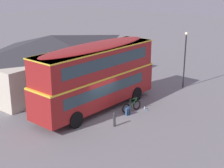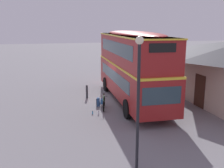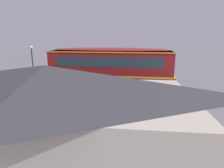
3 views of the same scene
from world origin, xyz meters
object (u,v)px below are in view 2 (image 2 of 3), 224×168
double_decker_bus (132,63)px  kerb_bollard (87,91)px  touring_bicycle (104,103)px  water_bottle_blue_sports (93,113)px  water_bottle_clear_plastic (98,113)px  street_lamp (138,91)px  backpack_on_ground (98,102)px

double_decker_bus → kerb_bollard: double_decker_bus is taller
touring_bicycle → water_bottle_blue_sports: touring_bicycle is taller
water_bottle_clear_plastic → street_lamp: 6.84m
street_lamp → water_bottle_blue_sports: bearing=-176.3°
water_bottle_clear_plastic → street_lamp: (6.22, 0.09, 2.85)m
water_bottle_blue_sports → street_lamp: street_lamp is taller
street_lamp → kerb_bollard: bearing=-179.1°
backpack_on_ground → water_bottle_blue_sports: size_ratio=2.76×
touring_bicycle → water_bottle_clear_plastic: touring_bicycle is taller
double_decker_bus → backpack_on_ground: 3.43m
touring_bicycle → water_bottle_blue_sports: size_ratio=8.00×
kerb_bollard → touring_bicycle: bearing=12.4°
water_bottle_clear_plastic → touring_bicycle: bearing=150.7°
touring_bicycle → kerb_bollard: size_ratio=1.69×
touring_bicycle → backpack_on_ground: size_ratio=2.90×
double_decker_bus → water_bottle_clear_plastic: (2.10, -2.79, -2.53)m
touring_bicycle → backpack_on_ground: 0.72m
touring_bicycle → backpack_on_ground: bearing=-164.1°
water_bottle_blue_sports → water_bottle_clear_plastic: bearing=66.4°
street_lamp → double_decker_bus: bearing=162.0°
double_decker_bus → street_lamp: size_ratio=2.16×
touring_bicycle → backpack_on_ground: touring_bicycle is taller
touring_bicycle → water_bottle_clear_plastic: size_ratio=6.84×
double_decker_bus → touring_bicycle: 3.41m
backpack_on_ground → street_lamp: (7.86, -0.25, 2.67)m
touring_bicycle → street_lamp: bearing=-3.6°
backpack_on_ground → double_decker_bus: bearing=100.6°
touring_bicycle → kerb_bollard: (-2.72, -0.60, 0.13)m
street_lamp → water_bottle_clear_plastic: bearing=-179.2°
double_decker_bus → kerb_bollard: 3.90m
double_decker_bus → water_bottle_blue_sports: bearing=-57.9°
double_decker_bus → backpack_on_ground: size_ratio=18.36×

